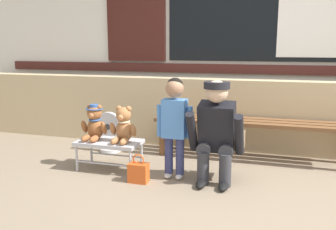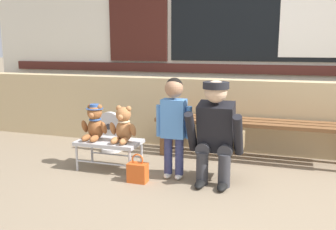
% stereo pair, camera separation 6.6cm
% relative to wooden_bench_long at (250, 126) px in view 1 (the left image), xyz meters
% --- Properties ---
extents(ground_plane, '(60.00, 60.00, 0.00)m').
position_rel_wooden_bench_long_xyz_m(ground_plane, '(0.04, -1.06, -0.37)').
color(ground_plane, '#84725B').
extents(brick_low_wall, '(7.91, 0.25, 0.85)m').
position_rel_wooden_bench_long_xyz_m(brick_low_wall, '(0.04, 0.37, 0.05)').
color(brick_low_wall, tan).
rests_on(brick_low_wall, ground).
extents(shop_facade, '(8.08, 0.26, 3.40)m').
position_rel_wooden_bench_long_xyz_m(shop_facade, '(0.05, 0.88, 1.34)').
color(shop_facade, silver).
rests_on(shop_facade, ground).
extents(wooden_bench_long, '(2.10, 0.40, 0.44)m').
position_rel_wooden_bench_long_xyz_m(wooden_bench_long, '(0.00, 0.00, 0.00)').
color(wooden_bench_long, brown).
rests_on(wooden_bench_long, ground).
extents(small_display_bench, '(0.64, 0.36, 0.30)m').
position_rel_wooden_bench_long_xyz_m(small_display_bench, '(-1.33, -0.77, -0.11)').
color(small_display_bench, '#BCBCC1').
rests_on(small_display_bench, ground).
extents(teddy_bear_with_hat, '(0.28, 0.27, 0.36)m').
position_rel_wooden_bench_long_xyz_m(teddy_bear_with_hat, '(-1.49, -0.77, 0.10)').
color(teddy_bear_with_hat, '#93562D').
rests_on(teddy_bear_with_hat, small_display_bench).
extents(teddy_bear_plain, '(0.28, 0.26, 0.36)m').
position_rel_wooden_bench_long_xyz_m(teddy_bear_plain, '(-1.17, -0.77, 0.09)').
color(teddy_bear_plain, '#A86B3D').
rests_on(teddy_bear_plain, small_display_bench).
extents(child_standing, '(0.35, 0.18, 0.96)m').
position_rel_wooden_bench_long_xyz_m(child_standing, '(-0.63, -0.82, 0.22)').
color(child_standing, navy).
rests_on(child_standing, ground).
extents(adult_crouching, '(0.50, 0.49, 0.95)m').
position_rel_wooden_bench_long_xyz_m(adult_crouching, '(-0.23, -0.81, 0.11)').
color(adult_crouching, '#333338').
rests_on(adult_crouching, ground).
extents(handbag_on_ground, '(0.18, 0.11, 0.27)m').
position_rel_wooden_bench_long_xyz_m(handbag_on_ground, '(-0.91, -1.03, -0.28)').
color(handbag_on_ground, '#DB561E').
rests_on(handbag_on_ground, ground).
extents(floor_fan, '(0.34, 0.24, 0.48)m').
position_rel_wooden_bench_long_xyz_m(floor_fan, '(-1.61, -0.20, -0.13)').
color(floor_fan, silver).
rests_on(floor_fan, ground).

